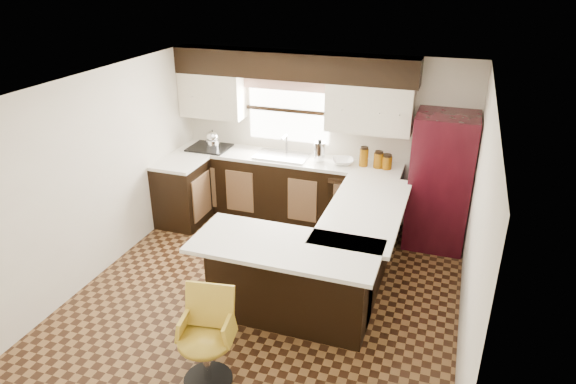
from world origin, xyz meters
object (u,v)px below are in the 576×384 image
at_px(peninsula_return, 290,282).
at_px(refrigerator, 440,181).
at_px(bar_chair, 205,341).
at_px(peninsula_long, 359,245).

xyz_separation_m(peninsula_return, refrigerator, (1.32, 2.18, 0.44)).
bearing_deg(bar_chair, peninsula_long, 57.22).
bearing_deg(bar_chair, peninsula_return, 61.16).
xyz_separation_m(peninsula_long, bar_chair, (-0.93, -2.09, 0.01)).
xyz_separation_m(refrigerator, bar_chair, (-1.73, -3.30, -0.44)).
xyz_separation_m(peninsula_return, bar_chair, (-0.41, -1.11, 0.01)).
relative_size(peninsula_long, refrigerator, 1.09).
height_order(refrigerator, bar_chair, refrigerator).
bearing_deg(refrigerator, bar_chair, -117.71).
height_order(peninsula_return, refrigerator, refrigerator).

